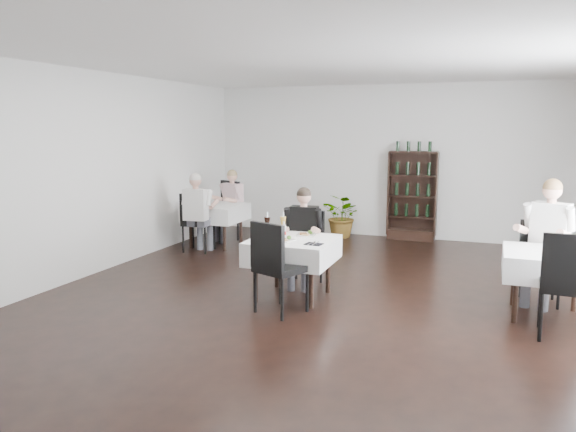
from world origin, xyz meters
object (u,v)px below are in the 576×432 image
(wine_shelf, at_px, (412,197))
(potted_tree, at_px, (343,216))
(diner_main, at_px, (303,229))
(main_table, at_px, (293,250))

(wine_shelf, distance_m, potted_tree, 1.39)
(wine_shelf, xyz_separation_m, diner_main, (-0.95, -3.77, -0.05))
(main_table, distance_m, potted_tree, 4.11)
(wine_shelf, xyz_separation_m, main_table, (-0.90, -4.31, -0.23))
(wine_shelf, bearing_deg, main_table, -101.78)
(wine_shelf, relative_size, diner_main, 1.28)
(diner_main, bearing_deg, main_table, -84.56)
(potted_tree, height_order, diner_main, diner_main)
(main_table, relative_size, diner_main, 0.75)
(main_table, bearing_deg, diner_main, 95.44)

